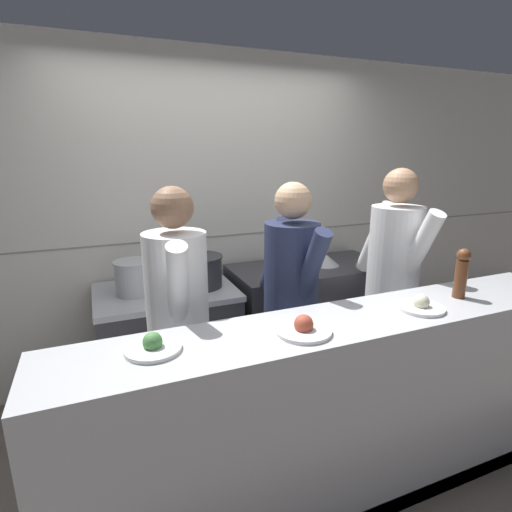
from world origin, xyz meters
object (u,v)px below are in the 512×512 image
plated_dish_appetiser (304,328)px  plated_dish_dessert (421,306)px  stock_pot (134,277)px  chef_head_cook (178,321)px  chef_sous (291,301)px  plated_dish_main (153,346)px  pepper_mill (461,272)px  chef_line (392,280)px  oven_range (169,344)px  sauce_pot (200,270)px  mixing_bowl_steel (326,260)px

plated_dish_appetiser → plated_dish_dessert: plated_dish_appetiser is taller
plated_dish_appetiser → stock_pot: bearing=114.8°
chef_head_cook → chef_sous: 0.72m
stock_pot → plated_dish_main: size_ratio=1.14×
pepper_mill → chef_line: chef_line is taller
chef_sous → plated_dish_dessert: bearing=-61.4°
oven_range → chef_head_cook: bearing=-93.8°
oven_range → plated_dish_dessert: bearing=-50.1°
sauce_pot → chef_line: chef_line is taller
mixing_bowl_steel → plated_dish_main: bearing=-142.7°
chef_sous → chef_line: 0.80m
plated_dish_main → chef_sous: (0.92, 0.56, -0.14)m
oven_range → mixing_bowl_steel: mixing_bowl_steel is taller
oven_range → pepper_mill: bearing=-41.4°
chef_sous → plated_dish_main: bearing=-153.4°
mixing_bowl_steel → pepper_mill: size_ratio=0.81×
oven_range → sauce_pot: sauce_pot is taller
chef_line → oven_range: bearing=154.9°
stock_pot → chef_head_cook: size_ratio=0.16×
stock_pot → chef_head_cook: bearing=-77.0°
mixing_bowl_steel → chef_head_cook: 1.54m
stock_pot → sauce_pot: stock_pot is taller
plated_dish_appetiser → chef_line: 1.25m
sauce_pot → plated_dish_dessert: 1.53m
mixing_bowl_steel → plated_dish_dessert: bearing=-100.5°
sauce_pot → chef_line: 1.37m
chef_sous → chef_line: size_ratio=0.96×
oven_range → chef_sous: 1.06m
sauce_pot → chef_head_cook: 0.74m
stock_pot → plated_dish_main: (-0.05, -1.22, 0.07)m
pepper_mill → chef_line: (0.05, 0.59, -0.23)m
chef_sous → mixing_bowl_steel: bearing=39.8°
oven_range → sauce_pot: (0.25, -0.03, 0.56)m
plated_dish_dessert → pepper_mill: size_ratio=0.85×
oven_range → sauce_pot: bearing=-6.4°
mixing_bowl_steel → pepper_mill: 1.26m
plated_dish_main → chef_line: bearing=18.0°
plated_dish_appetiser → chef_sous: 0.72m
stock_pot → plated_dish_appetiser: plated_dish_appetiser is taller
sauce_pot → mixing_bowl_steel: (1.08, 0.01, -0.03)m
stock_pot → chef_line: 1.80m
stock_pot → plated_dish_appetiser: size_ratio=1.04×
oven_range → pepper_mill: 2.03m
mixing_bowl_steel → chef_head_cook: (-1.37, -0.68, -0.03)m
plated_dish_main → chef_line: chef_line is taller
oven_range → mixing_bowl_steel: 1.43m
oven_range → plated_dish_appetiser: 1.51m
stock_pot → chef_sous: size_ratio=0.16×
plated_dish_dessert → chef_sous: (-0.42, 0.64, -0.14)m
plated_dish_main → chef_head_cook: (0.21, 0.52, -0.14)m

